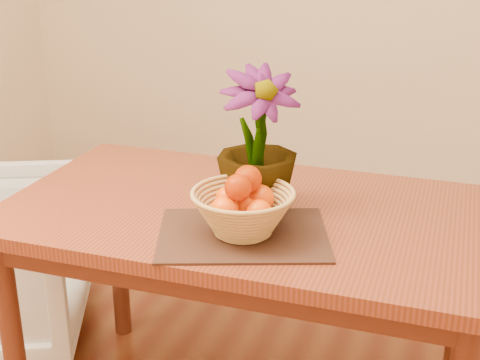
% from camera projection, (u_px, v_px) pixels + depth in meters
% --- Properties ---
extents(table, '(1.40, 0.80, 0.75)m').
position_uv_depth(table, '(248.00, 235.00, 1.95)').
color(table, maroon).
rests_on(table, floor).
extents(placemat, '(0.52, 0.45, 0.01)m').
position_uv_depth(placemat, '(243.00, 234.00, 1.74)').
color(placemat, '#341C13').
rests_on(placemat, table).
extents(wicker_basket, '(0.27, 0.27, 0.11)m').
position_uv_depth(wicker_basket, '(243.00, 214.00, 1.72)').
color(wicker_basket, tan).
rests_on(wicker_basket, placemat).
extents(orange_pile, '(0.17, 0.18, 0.13)m').
position_uv_depth(orange_pile, '(243.00, 194.00, 1.70)').
color(orange_pile, '#F83F04').
rests_on(orange_pile, wicker_basket).
extents(potted_plant, '(0.32, 0.32, 0.41)m').
position_uv_depth(potted_plant, '(258.00, 142.00, 1.83)').
color(potted_plant, '#1B4D16').
rests_on(potted_plant, table).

